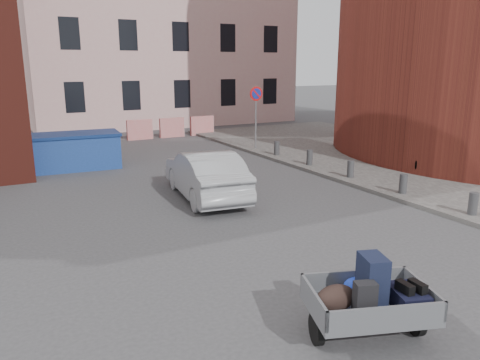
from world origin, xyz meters
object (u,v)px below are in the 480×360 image
dumpster (76,151)px  bicycle (425,155)px  trailer (368,299)px  silver_car (205,174)px

dumpster → bicycle: size_ratio=1.63×
dumpster → bicycle: bearing=-27.7°
trailer → silver_car: silver_car is taller
dumpster → silver_car: silver_car is taller
bicycle → dumpster: bearing=35.1°
silver_car → bicycle: size_ratio=2.11×
trailer → bicycle: 11.13m
trailer → bicycle: trailer is taller
trailer → bicycle: size_ratio=1.02×
silver_car → dumpster: bearing=-58.6°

